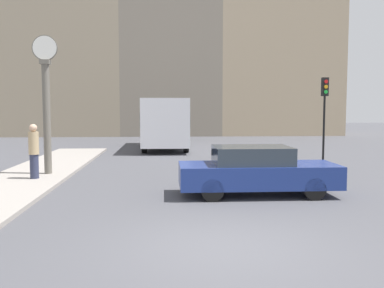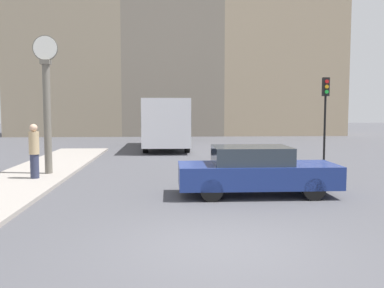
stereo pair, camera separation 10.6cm
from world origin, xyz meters
The scene contains 8 objects.
ground_plane centered at (0.00, 0.00, 0.00)m, with size 120.00×120.00×0.00m, color #47474C.
sidewalk_corner centered at (-5.76, 7.79, 0.06)m, with size 2.72×19.58×0.12m, color gray.
building_row centered at (-0.21, 31.46, 7.98)m, with size 29.54×5.00×18.79m.
sedan_car centered at (1.57, 4.46, 0.70)m, with size 4.46×1.71×1.39m.
bus_distant centered at (-1.00, 18.51, 1.69)m, with size 2.60×7.88×2.98m.
traffic_light_far centered at (5.58, 9.91, 2.67)m, with size 0.26×0.24×3.72m.
street_clock centered at (-5.22, 8.14, 2.67)m, with size 0.90×0.34×4.91m.
pedestrian_tan_coat centered at (-5.39, 7.08, 1.05)m, with size 0.34×0.34×1.83m.
Camera 2 is at (-0.91, -7.43, 2.50)m, focal length 40.00 mm.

